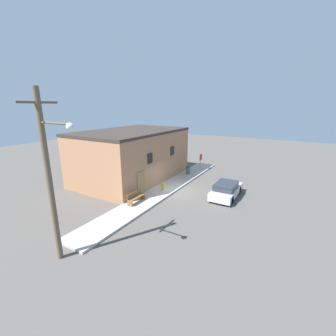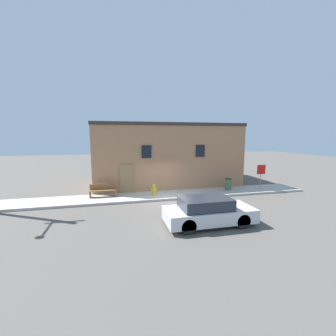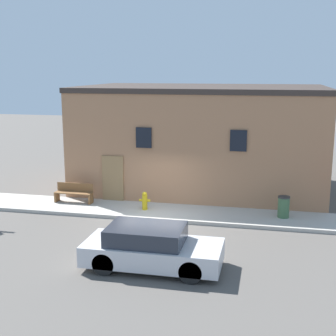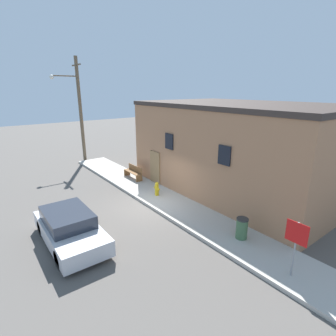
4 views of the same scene
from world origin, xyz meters
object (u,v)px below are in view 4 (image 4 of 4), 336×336
parked_car (70,228)px  trash_bin (242,228)px  stop_sign (296,239)px  bench (134,172)px  fire_hydrant (157,189)px  utility_pole (79,107)px

parked_car → trash_bin: bearing=53.6°
stop_sign → trash_bin: bearing=167.4°
bench → parked_car: bearing=-49.0°
trash_bin → parked_car: (-4.08, -5.54, 0.06)m
fire_hydrant → trash_bin: (5.74, 0.17, 0.05)m
parked_car → bench: bearing=131.0°
stop_sign → utility_pole: bearing=-179.9°
bench → utility_pole: bearing=-173.4°
stop_sign → bench: (-11.52, 0.81, -0.91)m
fire_hydrant → bench: (-3.40, 0.45, 0.04)m
trash_bin → utility_pole: (-16.36, -0.57, 3.92)m
bench → trash_bin: size_ratio=1.96×
trash_bin → fire_hydrant: bearing=-178.3°
trash_bin → parked_car: bearing=-126.4°
trash_bin → utility_pole: utility_pole is taller
utility_pole → bench: bearing=6.6°
bench → trash_bin: (9.14, -0.27, 0.01)m
fire_hydrant → trash_bin: 5.74m
utility_pole → parked_car: bearing=-22.0°
fire_hydrant → stop_sign: bearing=-2.5°
fire_hydrant → utility_pole: bearing=-177.9°
stop_sign → bench: stop_sign is taller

